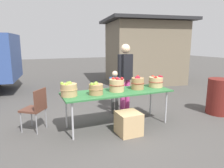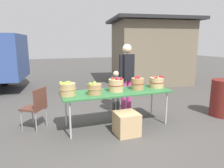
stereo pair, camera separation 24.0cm
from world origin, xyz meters
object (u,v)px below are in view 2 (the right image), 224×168
apple_basket_green_0 (67,89)px  vendor_adult (127,73)px  apple_basket_green_1 (94,89)px  apple_basket_red_1 (138,83)px  market_table (117,93)px  produce_crate (127,124)px  trash_barrel (223,98)px  apple_basket_red_0 (116,85)px  apple_basket_red_2 (157,82)px  folding_chair (36,105)px  child_customer (116,89)px

apple_basket_green_0 → vendor_adult: 1.75m
apple_basket_green_1 → apple_basket_red_1: bearing=5.3°
market_table → apple_basket_green_1: (-0.50, -0.07, 0.15)m
market_table → produce_crate: 0.68m
apple_basket_green_1 → trash_barrel: 3.17m
apple_basket_red_1 → produce_crate: (-0.47, -0.49, -0.67)m
apple_basket_red_0 → vendor_adult: size_ratio=0.19×
apple_basket_green_1 → produce_crate: size_ratio=0.68×
apple_basket_green_0 → market_table: bearing=-0.9°
produce_crate → apple_basket_red_2: bearing=28.4°
apple_basket_green_1 → folding_chair: (-1.10, 0.46, -0.35)m
vendor_adult → apple_basket_red_2: bearing=103.4°
apple_basket_red_2 → trash_barrel: (1.65, -0.37, -0.43)m
apple_basket_red_1 → vendor_adult: vendor_adult is taller
trash_barrel → child_customer: bearing=156.0°
market_table → apple_basket_green_1: size_ratio=7.81×
apple_basket_green_0 → produce_crate: (1.03, -0.49, -0.66)m
apple_basket_red_0 → apple_basket_red_2: apple_basket_red_0 is taller
market_table → child_customer: size_ratio=2.14×
apple_basket_green_1 → apple_basket_green_0: bearing=170.0°
apple_basket_green_1 → folding_chair: bearing=157.1°
apple_basket_red_1 → trash_barrel: apple_basket_red_1 is taller
trash_barrel → apple_basket_red_1: bearing=171.2°
child_customer → trash_barrel: bearing=166.8°
child_customer → trash_barrel: size_ratio=1.22×
apple_basket_red_1 → child_customer: bearing=107.2°
apple_basket_green_1 → vendor_adult: (1.07, 0.85, 0.15)m
vendor_adult → produce_crate: size_ratio=3.94×
apple_basket_green_1 → trash_barrel: (3.14, -0.24, -0.42)m
apple_basket_green_0 → apple_basket_red_0: apple_basket_red_0 is taller
vendor_adult → trash_barrel: bearing=135.4°
market_table → apple_basket_red_1: (0.49, 0.02, 0.18)m
folding_chair → produce_crate: size_ratio=1.97×
trash_barrel → produce_crate: 2.63m
trash_barrel → apple_basket_red_0: bearing=173.0°
child_customer → folding_chair: (-1.87, -0.35, -0.12)m
apple_basket_green_1 → vendor_adult: bearing=38.4°
folding_chair → trash_barrel: (4.24, -0.71, -0.07)m
apple_basket_green_0 → apple_basket_red_0: bearing=-0.3°
market_table → folding_chair: size_ratio=2.67×
folding_chair → apple_basket_red_2: bearing=118.9°
child_customer → produce_crate: bearing=89.2°
folding_chair → trash_barrel: trash_barrel is taller
apple_basket_red_2 → child_customer: 1.03m
apple_basket_green_0 → trash_barrel: (3.65, -0.33, -0.44)m
apple_basket_red_1 → apple_basket_green_0: bearing=-179.9°
apple_basket_green_1 → apple_basket_red_0: apple_basket_red_0 is taller
apple_basket_red_1 → trash_barrel: 2.22m
apple_basket_red_1 → child_customer: (-0.22, 0.72, -0.26)m
folding_chair → apple_basket_green_1: bearing=103.5°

